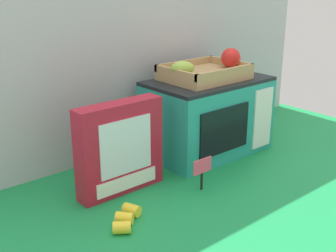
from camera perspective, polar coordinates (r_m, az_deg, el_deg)
ground_plane at (r=1.53m, az=2.49°, el=-4.73°), size 1.70×1.70×0.00m
display_back_panel at (r=1.60m, az=-2.97°, el=8.78°), size 1.61×0.03×0.66m
toy_microwave at (r=1.59m, az=5.10°, el=1.26°), size 0.43×0.26×0.27m
food_groups_crate at (r=1.55m, az=5.30°, el=7.14°), size 0.30×0.21×0.10m
cookie_set_box at (r=1.29m, az=-6.17°, el=-2.84°), size 0.27×0.06×0.27m
price_sign at (r=1.32m, az=4.41°, el=-5.55°), size 0.07×0.01×0.10m
loose_toy_banana at (r=1.18m, az=-5.40°, el=-11.71°), size 0.12×0.11×0.03m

